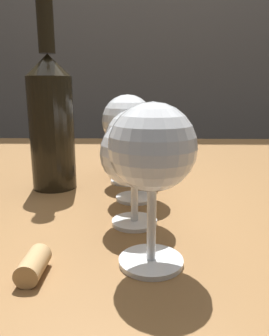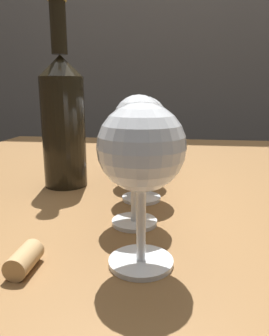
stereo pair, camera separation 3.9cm
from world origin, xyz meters
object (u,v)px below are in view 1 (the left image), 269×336
(wine_glass_pinot, at_px, (134,155))
(wine_bottle, at_px, (51,119))
(cork, at_px, (33,265))
(wine_glass_rose, at_px, (128,123))
(wine_glass_white, at_px, (135,140))
(wine_glass_chardonnay, at_px, (152,151))
(wine_glass_port, at_px, (130,121))

(wine_glass_pinot, height_order, wine_bottle, wine_bottle)
(wine_glass_pinot, distance_m, cork, 0.17)
(wine_glass_rose, distance_m, wine_bottle, 0.13)
(wine_glass_white, relative_size, cork, 3.30)
(wine_glass_white, relative_size, wine_bottle, 0.44)
(wine_glass_chardonnay, relative_size, wine_bottle, 0.50)
(wine_glass_chardonnay, relative_size, wine_glass_port, 1.01)
(cork, bearing_deg, wine_glass_port, 79.30)
(wine_glass_chardonnay, distance_m, wine_glass_white, 0.19)
(wine_glass_pinot, relative_size, wine_glass_white, 0.97)
(wine_glass_chardonnay, height_order, wine_glass_port, wine_glass_chardonnay)
(wine_glass_chardonnay, bearing_deg, wine_glass_white, 95.92)
(wine_glass_white, height_order, wine_glass_rose, wine_glass_rose)
(wine_glass_chardonnay, xyz_separation_m, wine_glass_pinot, (-0.02, 0.09, -0.02))
(wine_glass_pinot, xyz_separation_m, wine_bottle, (-0.14, 0.15, 0.03))
(wine_glass_port, height_order, wine_bottle, wine_bottle)
(wine_glass_chardonnay, bearing_deg, wine_glass_port, 95.25)
(cork, bearing_deg, wine_glass_rose, 76.78)
(wine_glass_port, bearing_deg, cork, -100.70)
(wine_bottle, bearing_deg, wine_glass_pinot, -47.27)
(wine_glass_pinot, bearing_deg, cork, -126.62)
(wine_glass_pinot, bearing_deg, wine_glass_chardonnay, -79.05)
(wine_glass_port, relative_size, wine_bottle, 0.49)
(wine_glass_white, distance_m, wine_bottle, 0.16)
(wine_glass_white, xyz_separation_m, wine_glass_rose, (-0.02, 0.10, 0.02))
(wine_glass_pinot, xyz_separation_m, wine_glass_rose, (-0.02, 0.19, 0.02))
(wine_glass_pinot, bearing_deg, wine_glass_white, 90.70)
(wine_glass_port, height_order, cork, wine_glass_port)
(wine_glass_white, distance_m, wine_glass_rose, 0.10)
(wine_glass_chardonnay, relative_size, wine_glass_rose, 0.99)
(wine_glass_white, bearing_deg, wine_glass_rose, 99.11)
(wine_glass_chardonnay, bearing_deg, cork, -167.05)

